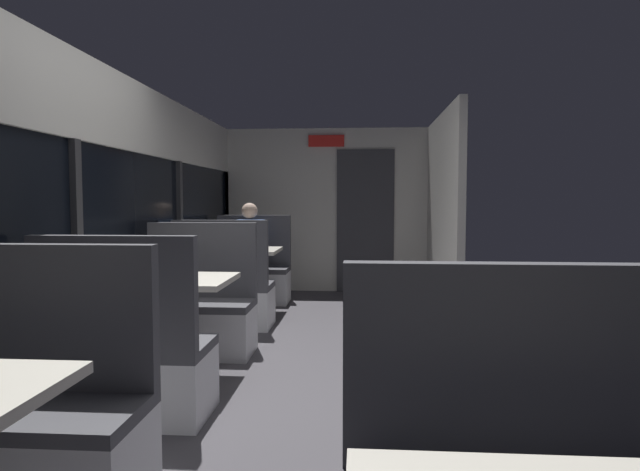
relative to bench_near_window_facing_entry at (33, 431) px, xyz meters
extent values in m
cube|color=#423F44|center=(0.89, 1.39, -0.34)|extent=(3.30, 9.20, 0.02)
cube|color=beige|center=(-0.56, 1.39, 0.15)|extent=(0.08, 8.40, 0.95)
cube|color=beige|center=(-0.56, 1.39, 1.67)|extent=(0.08, 8.40, 0.60)
cube|color=black|center=(-0.57, 1.39, 1.00)|extent=(0.03, 8.40, 0.75)
cube|color=#2D2D30|center=(-0.54, 1.39, 1.00)|extent=(0.06, 0.08, 0.75)
cube|color=#2D2D30|center=(-0.54, 3.49, 1.00)|extent=(0.06, 0.08, 0.75)
cube|color=#2D2D30|center=(-0.54, 5.59, 1.00)|extent=(0.06, 0.08, 0.75)
cube|color=beige|center=(0.89, 5.59, 0.82)|extent=(2.90, 0.08, 2.30)
cube|color=#333338|center=(1.44, 5.54, 0.67)|extent=(0.80, 0.04, 2.00)
cube|color=red|center=(0.89, 5.53, 1.79)|extent=(0.50, 0.03, 0.16)
cube|color=beige|center=(2.34, 4.39, 0.82)|extent=(0.08, 2.40, 2.30)
cube|color=silver|center=(0.00, -0.04, -0.13)|extent=(0.95, 0.50, 0.39)
cube|color=#47474C|center=(0.00, -0.04, 0.09)|extent=(0.95, 0.50, 0.06)
cube|color=#47474C|center=(0.00, 0.17, 0.45)|extent=(0.95, 0.08, 0.65)
cylinder|color=#9E9EA3|center=(0.00, 1.63, 0.02)|extent=(0.10, 0.10, 0.70)
cube|color=beige|center=(0.00, 1.63, 0.39)|extent=(0.90, 0.70, 0.04)
cube|color=silver|center=(0.00, 0.97, -0.13)|extent=(0.95, 0.50, 0.39)
cube|color=#47474C|center=(0.00, 0.97, 0.09)|extent=(0.95, 0.50, 0.06)
cube|color=#47474C|center=(0.00, 0.76, 0.45)|extent=(0.95, 0.08, 0.65)
cube|color=silver|center=(0.00, 2.29, -0.13)|extent=(0.95, 0.50, 0.39)
cube|color=#47474C|center=(0.00, 2.29, 0.09)|extent=(0.95, 0.50, 0.06)
cube|color=#47474C|center=(0.00, 2.50, 0.45)|extent=(0.95, 0.08, 0.65)
cylinder|color=#9E9EA3|center=(0.00, 3.96, 0.02)|extent=(0.10, 0.10, 0.70)
cube|color=beige|center=(0.00, 3.96, 0.39)|extent=(0.90, 0.70, 0.04)
cube|color=silver|center=(0.00, 3.30, -0.13)|extent=(0.95, 0.50, 0.39)
cube|color=#47474C|center=(0.00, 3.30, 0.09)|extent=(0.95, 0.50, 0.06)
cube|color=#47474C|center=(0.00, 3.09, 0.45)|extent=(0.95, 0.08, 0.65)
cube|color=silver|center=(0.00, 4.62, -0.13)|extent=(0.95, 0.50, 0.39)
cube|color=#47474C|center=(0.00, 4.62, 0.09)|extent=(0.95, 0.50, 0.06)
cube|color=#47474C|center=(0.00, 4.83, 0.45)|extent=(0.95, 0.08, 0.65)
cube|color=#47474C|center=(1.79, -0.43, 0.45)|extent=(0.95, 0.08, 0.65)
cube|color=#26262D|center=(0.00, 4.62, -0.10)|extent=(0.30, 0.36, 0.45)
cube|color=#3F598C|center=(0.00, 4.57, 0.42)|extent=(0.34, 0.22, 0.60)
sphere|color=beige|center=(0.00, 4.55, 0.83)|extent=(0.20, 0.20, 0.20)
cylinder|color=#3F598C|center=(-0.20, 4.39, 0.44)|extent=(0.07, 0.28, 0.07)
cylinder|color=#3F598C|center=(0.20, 4.39, 0.44)|extent=(0.07, 0.28, 0.07)
camera|label=1|loc=(1.37, -2.13, 0.96)|focal=30.61mm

